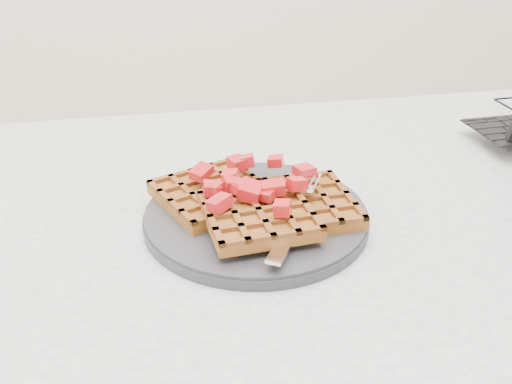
# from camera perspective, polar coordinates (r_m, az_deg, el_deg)

# --- Properties ---
(table) EXTENTS (1.20, 0.80, 0.75)m
(table) POSITION_cam_1_polar(r_m,az_deg,el_deg) (0.75, 10.13, -10.07)
(table) COLOR silver
(table) RESTS_ON ground
(plate) EXTENTS (0.26, 0.26, 0.02)m
(plate) POSITION_cam_1_polar(r_m,az_deg,el_deg) (0.66, 0.00, -2.43)
(plate) COLOR #252528
(plate) RESTS_ON table
(waffles) EXTENTS (0.23, 0.21, 0.03)m
(waffles) POSITION_cam_1_polar(r_m,az_deg,el_deg) (0.65, 0.08, -1.14)
(waffles) COLOR brown
(waffles) RESTS_ON plate
(strawberry_pile) EXTENTS (0.15, 0.15, 0.02)m
(strawberry_pile) POSITION_cam_1_polar(r_m,az_deg,el_deg) (0.64, 0.00, 1.10)
(strawberry_pile) COLOR #940006
(strawberry_pile) RESTS_ON waffles
(fork) EXTENTS (0.11, 0.17, 0.02)m
(fork) POSITION_cam_1_polar(r_m,az_deg,el_deg) (0.63, 4.17, -2.59)
(fork) COLOR silver
(fork) RESTS_ON plate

